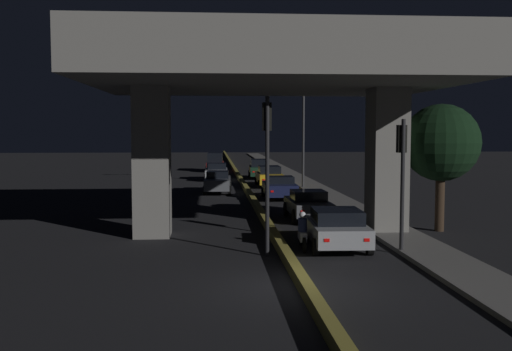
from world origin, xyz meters
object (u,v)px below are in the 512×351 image
at_px(car_grey_second, 308,204).
at_px(car_dark_blue_third, 280,187).
at_px(traffic_light_right_of_median, 402,162).
at_px(traffic_light_left_of_median, 267,148).
at_px(car_dark_red_third_oncoming, 215,162).
at_px(pedestrian_on_sidewalk, 382,203).
at_px(car_grey_lead_oncoming, 218,182).
at_px(car_dark_green_fifth, 260,169).
at_px(car_silver_lead, 336,228).
at_px(car_silver_second_oncoming, 216,172).
at_px(motorcycle_white_filtering_near, 302,233).
at_px(car_taxi_yellow_fourth, 269,176).
at_px(street_lamp, 299,119).

height_order(car_grey_second, car_dark_blue_third, car_dark_blue_third).
relative_size(traffic_light_right_of_median, car_dark_blue_third, 1.14).
relative_size(traffic_light_left_of_median, car_dark_red_third_oncoming, 1.16).
xyz_separation_m(car_dark_blue_third, pedestrian_on_sidewalk, (3.58, -10.10, 0.23)).
relative_size(car_dark_blue_third, car_grey_lead_oncoming, 0.87).
relative_size(car_dark_green_fifth, car_grey_lead_oncoming, 0.88).
distance_m(car_dark_red_third_oncoming, pedestrian_on_sidewalk, 36.43).
xyz_separation_m(traffic_light_right_of_median, car_silver_lead, (-2.03, 1.09, -2.43)).
xyz_separation_m(car_silver_second_oncoming, pedestrian_on_sidewalk, (7.36, -24.68, 0.23)).
height_order(car_grey_lead_oncoming, motorcycle_white_filtering_near, car_grey_lead_oncoming).
bearing_deg(car_silver_lead, motorcycle_white_filtering_near, 97.72).
distance_m(car_taxi_yellow_fourth, car_grey_lead_oncoming, 5.83).
relative_size(street_lamp, car_dark_red_third_oncoming, 1.87).
relative_size(car_silver_lead, car_dark_green_fifth, 1.02).
distance_m(car_silver_lead, car_dark_blue_third, 15.61).
relative_size(street_lamp, car_silver_lead, 2.05).
bearing_deg(car_taxi_yellow_fourth, car_silver_second_oncoming, 31.84).
bearing_deg(car_silver_second_oncoming, traffic_light_left_of_median, 3.52).
bearing_deg(street_lamp, car_silver_lead, -94.75).
distance_m(car_silver_second_oncoming, car_dark_red_third_oncoming, 11.00).
xyz_separation_m(street_lamp, pedestrian_on_sidewalk, (1.48, -16.45, -4.16)).
bearing_deg(traffic_light_right_of_median, car_grey_second, 103.62).
distance_m(street_lamp, car_dark_red_third_oncoming, 20.53).
height_order(traffic_light_right_of_median, motorcycle_white_filtering_near, traffic_light_right_of_median).
height_order(car_silver_lead, car_taxi_yellow_fourth, car_taxi_yellow_fourth).
height_order(street_lamp, car_dark_red_third_oncoming, street_lamp).
xyz_separation_m(car_dark_green_fifth, motorcycle_white_filtering_near, (-1.00, -31.41, -0.32)).
relative_size(traffic_light_right_of_median, street_lamp, 0.54).
height_order(car_taxi_yellow_fourth, car_grey_lead_oncoming, car_taxi_yellow_fourth).
distance_m(car_taxi_yellow_fourth, car_dark_green_fifth, 7.44).
height_order(car_grey_second, car_grey_lead_oncoming, car_grey_lead_oncoming).
xyz_separation_m(car_silver_lead, pedestrian_on_sidewalk, (3.30, 5.50, 0.21)).
bearing_deg(car_silver_second_oncoming, pedestrian_on_sidewalk, 17.50).
distance_m(street_lamp, car_silver_second_oncoming, 11.03).
height_order(car_grey_lead_oncoming, car_dark_red_third_oncoming, car_dark_red_third_oncoming).
distance_m(car_grey_second, car_dark_green_fifth, 24.39).
distance_m(car_dark_blue_third, pedestrian_on_sidewalk, 10.72).
bearing_deg(car_dark_green_fifth, car_grey_lead_oncoming, 163.73).
relative_size(car_dark_red_third_oncoming, motorcycle_white_filtering_near, 2.42).
xyz_separation_m(car_grey_second, car_dark_blue_third, (-0.37, 8.70, -0.00)).
bearing_deg(traffic_light_right_of_median, motorcycle_white_filtering_near, 163.62).
height_order(car_taxi_yellow_fourth, car_dark_red_third_oncoming, car_dark_red_third_oncoming).
xyz_separation_m(car_taxi_yellow_fourth, pedestrian_on_sidewalk, (3.43, -18.34, 0.15)).
bearing_deg(car_dark_blue_third, car_dark_green_fifth, 0.17).
relative_size(car_dark_blue_third, motorcycle_white_filtering_near, 2.13).
relative_size(traffic_light_right_of_median, car_dark_green_fifth, 1.13).
distance_m(car_dark_blue_third, car_grey_lead_oncoming, 5.47).
xyz_separation_m(traffic_light_right_of_median, car_grey_lead_oncoming, (-6.10, 20.64, -2.42)).
bearing_deg(car_dark_blue_third, car_taxi_yellow_fourth, -0.77).
bearing_deg(car_silver_lead, car_grey_second, 1.14).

